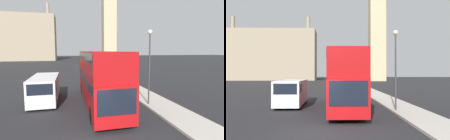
% 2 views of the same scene
% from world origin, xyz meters
% --- Properties ---
extents(ground_plane, '(300.00, 300.00, 0.00)m').
position_xyz_m(ground_plane, '(0.00, 0.00, 0.00)').
color(ground_plane, black).
extents(sidewalk_strip, '(2.55, 120.00, 0.15)m').
position_xyz_m(sidewalk_strip, '(6.28, 0.00, 0.07)').
color(sidewalk_strip, '#ADA89E').
rests_on(sidewalk_strip, ground_plane).
extents(building_block_distant, '(33.87, 11.24, 24.56)m').
position_xyz_m(building_block_distant, '(-23.41, 78.32, 10.09)').
color(building_block_distant, gray).
rests_on(building_block_distant, ground_plane).
extents(red_double_decker_bus, '(2.47, 11.29, 4.35)m').
position_xyz_m(red_double_decker_bus, '(1.60, 6.92, 2.43)').
color(red_double_decker_bus, '#A80F11').
rests_on(red_double_decker_bus, ground_plane).
extents(white_van, '(2.11, 5.46, 2.23)m').
position_xyz_m(white_van, '(-2.84, 8.43, 1.20)').
color(white_van, silver).
rests_on(white_van, ground_plane).
extents(street_lamp, '(0.36, 0.36, 5.86)m').
position_xyz_m(street_lamp, '(5.35, 5.36, 3.99)').
color(street_lamp, '#38383D').
rests_on(street_lamp, sidewalk_strip).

